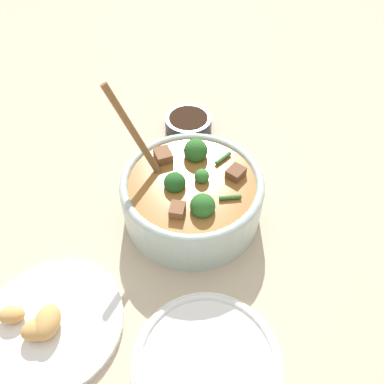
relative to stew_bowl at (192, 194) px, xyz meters
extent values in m
plane|color=#C6B293|center=(0.00, 0.00, -0.06)|extent=(4.00, 4.00, 0.00)
cylinder|color=#B2C6BC|center=(0.00, 0.00, -0.01)|extent=(0.25, 0.25, 0.09)
torus|color=#B2C6BC|center=(0.00, 0.00, 0.03)|extent=(0.25, 0.25, 0.02)
cylinder|color=#9E662D|center=(0.00, 0.00, 0.00)|extent=(0.23, 0.23, 0.06)
sphere|color=#235B23|center=(-0.03, 0.02, 0.04)|extent=(0.04, 0.04, 0.04)
cylinder|color=#6B9956|center=(-0.03, 0.02, 0.02)|extent=(0.01, 0.01, 0.02)
sphere|color=#387F33|center=(0.01, -0.01, 0.04)|extent=(0.03, 0.03, 0.03)
cylinder|color=#6B9956|center=(0.01, -0.01, 0.03)|extent=(0.01, 0.01, 0.01)
sphere|color=#2D6B28|center=(0.06, 0.03, 0.05)|extent=(0.04, 0.04, 0.04)
cylinder|color=#6B9956|center=(0.06, 0.03, 0.02)|extent=(0.02, 0.02, 0.02)
sphere|color=#2D6B28|center=(-0.04, -0.05, 0.04)|extent=(0.04, 0.04, 0.04)
cylinder|color=#6B9956|center=(-0.04, -0.05, 0.01)|extent=(0.01, 0.01, 0.02)
cube|color=brown|center=(0.01, 0.07, 0.04)|extent=(0.04, 0.04, 0.02)
cube|color=brown|center=(0.06, -0.05, 0.04)|extent=(0.03, 0.03, 0.02)
cube|color=brown|center=(-0.07, -0.02, 0.04)|extent=(0.03, 0.03, 0.02)
cylinder|color=#3D7533|center=(0.01, -0.07, 0.04)|extent=(0.03, 0.03, 0.01)
cylinder|color=#3D7533|center=(0.08, -0.01, 0.04)|extent=(0.04, 0.01, 0.01)
ellipsoid|color=brown|center=(-0.02, 0.06, 0.03)|extent=(0.04, 0.03, 0.01)
cylinder|color=brown|center=(-0.03, 0.10, 0.11)|extent=(0.03, 0.09, 0.17)
cylinder|color=black|center=(0.20, 0.16, -0.04)|extent=(0.11, 0.11, 0.03)
cylinder|color=black|center=(0.20, 0.16, -0.03)|extent=(0.09, 0.09, 0.01)
cylinder|color=white|center=(-0.21, -0.18, -0.05)|extent=(0.22, 0.22, 0.01)
torus|color=white|center=(-0.21, -0.18, -0.04)|extent=(0.21, 0.21, 0.01)
cylinder|color=white|center=(-0.30, 0.04, -0.05)|extent=(0.21, 0.21, 0.01)
ellipsoid|color=tan|center=(-0.31, 0.04, -0.03)|extent=(0.07, 0.06, 0.03)
ellipsoid|color=tan|center=(-0.32, 0.04, -0.03)|extent=(0.06, 0.06, 0.03)
ellipsoid|color=tan|center=(-0.33, 0.09, -0.03)|extent=(0.05, 0.05, 0.02)
camera|label=1|loc=(-0.35, -0.26, 0.51)|focal=35.00mm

